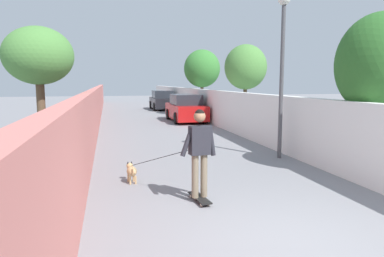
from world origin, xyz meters
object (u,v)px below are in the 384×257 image
(skateboard, at_px, (199,198))
(person_skateboarder, at_px, (200,146))
(tree_right_distant, at_px, (380,65))
(tree_left_near, at_px, (38,57))
(car_near, at_px, (186,109))
(tree_right_mid, at_px, (246,67))
(lamp_post, at_px, (283,48))
(tree_right_far, at_px, (202,69))
(car_far, at_px, (163,101))
(dog, at_px, (132,171))

(skateboard, distance_m, person_skateboarder, 1.00)
(tree_right_distant, xyz_separation_m, person_skateboarder, (-0.88, 4.61, -1.58))
(tree_left_near, xyz_separation_m, car_near, (8.23, -6.35, -2.29))
(tree_right_mid, bearing_deg, car_near, 42.68)
(tree_right_mid, height_order, lamp_post, lamp_post)
(tree_right_far, height_order, person_skateboarder, tree_right_far)
(skateboard, xyz_separation_m, car_far, (22.53, -2.70, 0.65))
(tree_right_far, distance_m, dog, 16.57)
(tree_right_distant, distance_m, car_near, 13.02)
(tree_right_distant, bearing_deg, skateboard, 100.85)
(tree_left_near, distance_m, person_skateboarder, 6.79)
(tree_right_distant, relative_size, car_far, 0.96)
(person_skateboarder, xyz_separation_m, car_far, (22.53, -2.70, -0.35))
(tree_right_far, relative_size, tree_right_distant, 1.13)
(lamp_post, bearing_deg, person_skateboarder, 134.46)
(tree_right_far, xyz_separation_m, skateboard, (-16.88, 4.52, -3.04))
(tree_right_mid, xyz_separation_m, lamp_post, (-7.65, 1.92, 0.23))
(tree_right_far, xyz_separation_m, person_skateboarder, (-16.88, 4.52, -2.05))
(skateboard, relative_size, person_skateboarder, 0.49)
(tree_left_near, height_order, tree_right_far, tree_right_far)
(car_far, bearing_deg, tree_right_mid, -167.79)
(lamp_post, height_order, car_far, lamp_post)
(tree_right_distant, relative_size, lamp_post, 0.81)
(tree_left_near, relative_size, skateboard, 4.79)
(tree_right_far, bearing_deg, skateboard, 165.00)
(tree_right_mid, xyz_separation_m, skateboard, (-10.88, 5.22, -2.92))
(skateboard, bearing_deg, car_near, -11.22)
(tree_right_mid, bearing_deg, tree_left_near, 121.80)
(dog, bearing_deg, person_skateboarder, -143.57)
(person_skateboarder, xyz_separation_m, car_near, (13.62, -2.70, -0.35))
(tree_left_near, relative_size, car_far, 0.97)
(tree_right_mid, relative_size, person_skateboarder, 2.47)
(tree_right_far, height_order, car_near, tree_right_far)
(tree_right_mid, xyz_separation_m, tree_right_far, (6.00, 0.70, 0.13))
(lamp_post, bearing_deg, tree_right_mid, -14.10)
(tree_right_mid, height_order, skateboard, tree_right_mid)
(tree_left_near, relative_size, lamp_post, 0.82)
(tree_right_far, relative_size, dog, 2.34)
(tree_right_distant, bearing_deg, tree_left_near, 61.41)
(tree_left_near, relative_size, dog, 2.09)
(dog, bearing_deg, car_far, -10.46)
(car_near, bearing_deg, lamp_post, -176.69)
(skateboard, xyz_separation_m, car_near, (13.62, -2.70, 0.65))
(tree_right_mid, height_order, car_far, tree_right_mid)
(tree_right_mid, relative_size, skateboard, 5.05)
(tree_right_mid, bearing_deg, skateboard, 154.38)
(skateboard, relative_size, car_near, 0.20)
(tree_right_mid, height_order, tree_right_far, tree_right_far)
(skateboard, height_order, person_skateboarder, person_skateboarder)
(car_near, height_order, car_far, same)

